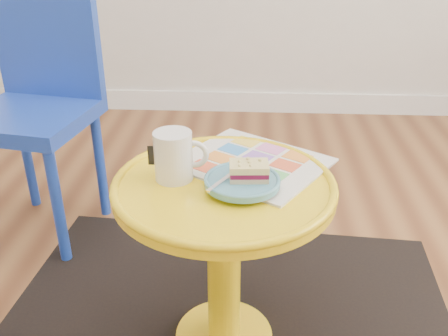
# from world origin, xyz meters

# --- Properties ---
(side_table) EXTENTS (0.53, 0.53, 0.50)m
(side_table) POSITION_xyz_m (0.13, 0.17, 0.36)
(side_table) COLOR yellow
(side_table) RESTS_ON ground
(chair) EXTENTS (0.45, 0.45, 0.88)m
(chair) POSITION_xyz_m (-0.55, 0.75, 0.51)
(chair) COLOR #1B3EB5
(chair) RESTS_ON ground
(newspaper) EXTENTS (0.45, 0.43, 0.01)m
(newspaper) POSITION_xyz_m (0.19, 0.27, 0.50)
(newspaper) COLOR silver
(newspaper) RESTS_ON side_table
(mug) EXTENTS (0.13, 0.09, 0.12)m
(mug) POSITION_xyz_m (0.01, 0.18, 0.56)
(mug) COLOR silver
(mug) RESTS_ON side_table
(plate) EXTENTS (0.17, 0.17, 0.02)m
(plate) POSITION_xyz_m (0.17, 0.14, 0.52)
(plate) COLOR teal
(plate) RESTS_ON newspaper
(cake_slice) EXTENTS (0.09, 0.06, 0.04)m
(cake_slice) POSITION_xyz_m (0.19, 0.14, 0.55)
(cake_slice) COLOR #D3BC8C
(cake_slice) RESTS_ON plate
(fork) EXTENTS (0.08, 0.13, 0.00)m
(fork) POSITION_xyz_m (0.14, 0.14, 0.53)
(fork) COLOR silver
(fork) RESTS_ON plate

